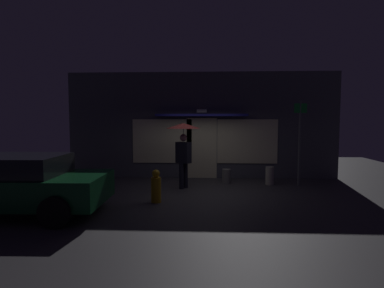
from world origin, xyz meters
TOP-DOWN VIEW (x-y plane):
  - ground_plane at (0.00, 0.00)m, footprint 18.00×18.00m
  - building_facade at (0.00, 2.34)m, footprint 9.85×1.00m
  - person_with_umbrella at (-0.53, 0.36)m, footprint 1.06×1.06m
  - parked_car at (-4.30, -2.55)m, footprint 4.42×2.16m
  - street_sign_post at (3.17, 0.94)m, footprint 0.40×0.07m
  - sidewalk_bollard at (0.85, 1.21)m, footprint 0.29×0.29m
  - sidewalk_bollard_2 at (2.26, 1.06)m, footprint 0.26×0.26m
  - fire_hydrant at (-1.11, -1.37)m, footprint 0.26×0.26m

SIDE VIEW (x-z plane):
  - ground_plane at x=0.00m, z-range 0.00..0.00m
  - sidewalk_bollard at x=0.85m, z-range 0.00..0.48m
  - sidewalk_bollard_2 at x=2.26m, z-range 0.00..0.59m
  - fire_hydrant at x=-1.11m, z-range -0.03..0.82m
  - parked_car at x=-4.30m, z-range 0.03..1.37m
  - street_sign_post at x=3.17m, z-range 0.17..2.92m
  - person_with_umbrella at x=-0.53m, z-range 0.54..2.57m
  - building_facade at x=0.00m, z-range -0.01..3.85m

